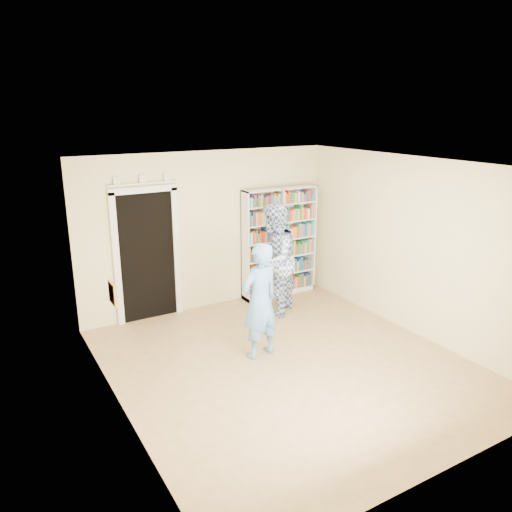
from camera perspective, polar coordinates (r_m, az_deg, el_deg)
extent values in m
plane|color=#967448|center=(7.00, 3.68, -12.23)|extent=(5.00, 5.00, 0.00)
plane|color=white|center=(6.17, 4.15, 10.31)|extent=(5.00, 5.00, 0.00)
plane|color=beige|center=(8.56, -5.49, 2.87)|extent=(4.50, 0.00, 4.50)
plane|color=beige|center=(5.59, -15.70, -5.28)|extent=(0.00, 5.00, 5.00)
plane|color=beige|center=(7.89, 17.58, 0.98)|extent=(0.00, 5.00, 5.00)
cube|color=white|center=(9.14, 2.69, 1.57)|extent=(1.46, 0.27, 2.00)
cube|color=white|center=(9.14, 2.69, 1.57)|extent=(0.02, 0.27, 2.00)
cube|color=black|center=(8.24, -12.34, -0.14)|extent=(0.90, 0.03, 2.10)
cube|color=white|center=(8.10, -15.65, -0.68)|extent=(0.10, 0.06, 2.20)
cube|color=white|center=(8.39, -9.06, 0.33)|extent=(0.10, 0.06, 2.20)
cube|color=white|center=(7.99, -12.79, 7.40)|extent=(1.10, 0.06, 0.10)
cube|color=white|center=(7.96, -12.81, 8.11)|extent=(1.10, 0.08, 0.02)
cube|color=brown|center=(5.76, -16.06, -4.12)|extent=(0.03, 0.25, 0.25)
imported|color=#5A8FC8|center=(6.87, 0.45, -5.15)|extent=(0.66, 0.49, 1.65)
imported|color=#33569E|center=(8.24, 2.04, -0.45)|extent=(1.18, 1.15, 1.91)
cube|color=white|center=(8.20, 3.70, -0.95)|extent=(0.19, 0.01, 0.27)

